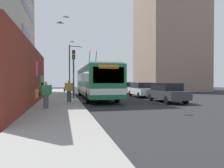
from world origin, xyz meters
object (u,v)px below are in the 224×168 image
parked_car_navy (115,86)px  street_lamp (71,65)px  parked_car_white (142,89)px  traffic_light (74,66)px  pedestrian_at_curb (69,89)px  pedestrian_near_wall (46,93)px  parked_car_dark_gray (167,92)px  city_bus (95,81)px  parked_car_silver (127,88)px

parked_car_navy → street_lamp: size_ratio=0.70×
parked_car_white → traffic_light: size_ratio=0.94×
pedestrian_at_curb → pedestrian_near_wall: 3.96m
pedestrian_near_wall → parked_car_navy: bearing=-24.6°
parked_car_white → parked_car_navy: size_ratio=0.93×
parked_car_white → parked_car_navy: 12.01m
parked_car_dark_gray → parked_car_white: bearing=-0.0°
city_bus → pedestrian_at_curb: city_bus is taller
city_bus → street_lamp: size_ratio=1.95×
parked_car_silver → pedestrian_near_wall: bearing=146.1°
parked_car_dark_gray → pedestrian_at_curb: pedestrian_at_curb is taller
parked_car_white → pedestrian_near_wall: pedestrian_near_wall is taller
traffic_light → pedestrian_at_curb: bearing=170.5°
parked_car_navy → street_lamp: (-4.60, 7.25, 3.02)m
parked_car_navy → pedestrian_at_curb: 18.37m
parked_car_navy → pedestrian_at_curb: pedestrian_at_curb is taller
city_bus → street_lamp: (8.03, 2.05, 2.11)m
city_bus → pedestrian_near_wall: bearing=152.0°
city_bus → pedestrian_near_wall: 8.71m
pedestrian_near_wall → traffic_light: (6.74, -1.93, 2.08)m
pedestrian_near_wall → parked_car_dark_gray: bearing=-73.0°
parked_car_dark_gray → pedestrian_near_wall: (-2.84, 9.28, 0.24)m
parked_car_navy → street_lamp: 9.10m
pedestrian_at_curb → traffic_light: 3.68m
parked_car_white → street_lamp: (7.41, 7.25, 3.02)m
parked_car_navy → pedestrian_at_curb: (-16.60, 7.86, 0.30)m
parked_car_silver → parked_car_white: bearing=-180.0°
city_bus → street_lamp: bearing=14.3°
parked_car_navy → traffic_light: 15.60m
pedestrian_near_wall → street_lamp: bearing=-7.4°
parked_car_silver → parked_car_navy: same height
city_bus → parked_car_dark_gray: (-4.82, -5.20, -0.91)m
pedestrian_near_wall → traffic_light: 7.31m
pedestrian_near_wall → traffic_light: size_ratio=0.35×
city_bus → traffic_light: size_ratio=2.80×
pedestrian_near_wall → street_lamp: 16.07m
parked_car_silver → parked_car_navy: 6.49m
parked_car_dark_gray → parked_car_silver: same height
city_bus → parked_car_navy: city_bus is taller
pedestrian_at_curb → traffic_light: (3.04, -0.51, 2.01)m
pedestrian_at_curb → street_lamp: street_lamp is taller
pedestrian_at_curb → pedestrian_near_wall: pedestrian_at_curb is taller
city_bus → traffic_light: 2.73m
parked_car_white → pedestrian_at_curb: (-4.59, 7.86, 0.30)m
parked_car_white → parked_car_navy: bearing=-0.0°
city_bus → parked_car_dark_gray: size_ratio=2.79×
city_bus → pedestrian_at_curb: size_ratio=7.48×
parked_car_white → pedestrian_at_curb: bearing=120.3°
parked_car_dark_gray → parked_car_white: size_ratio=1.06×
parked_car_dark_gray → parked_car_navy: 17.46m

